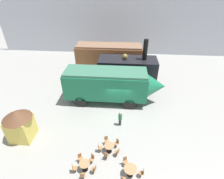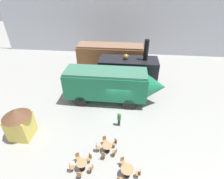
{
  "view_description": "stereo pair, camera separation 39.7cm",
  "coord_description": "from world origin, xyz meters",
  "px_view_note": "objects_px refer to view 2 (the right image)",
  "views": [
    {
      "loc": [
        0.44,
        -14.81,
        11.89
      ],
      "look_at": [
        -0.8,
        1.0,
        1.6
      ],
      "focal_mm": 28.0,
      "sensor_mm": 36.0,
      "label": 1
    },
    {
      "loc": [
        0.83,
        -14.77,
        11.89
      ],
      "look_at": [
        -0.8,
        1.0,
        1.6
      ],
      "focal_mm": 28.0,
      "sensor_mm": 36.0,
      "label": 2
    }
  ],
  "objects_px": {
    "visitor_person": "(119,118)",
    "ticket_kiosk": "(19,121)",
    "steam_locomotive": "(128,70)",
    "cafe_chair_0": "(97,147)",
    "cafe_table_mid": "(127,170)",
    "cafe_table_far": "(82,164)",
    "streamlined_locomotive": "(113,84)",
    "passenger_coach_wooden": "(110,56)",
    "cafe_table_near": "(107,147)"
  },
  "relations": [
    {
      "from": "streamlined_locomotive",
      "to": "cafe_chair_0",
      "type": "height_order",
      "value": "streamlined_locomotive"
    },
    {
      "from": "passenger_coach_wooden",
      "to": "visitor_person",
      "type": "xyz_separation_m",
      "value": [
        2.11,
        -11.54,
        -1.44
      ]
    },
    {
      "from": "cafe_table_mid",
      "to": "ticket_kiosk",
      "type": "xyz_separation_m",
      "value": [
        -9.22,
        2.77,
        1.07
      ]
    },
    {
      "from": "passenger_coach_wooden",
      "to": "cafe_table_mid",
      "type": "height_order",
      "value": "passenger_coach_wooden"
    },
    {
      "from": "cafe_chair_0",
      "to": "passenger_coach_wooden",
      "type": "bearing_deg",
      "value": 87.1
    },
    {
      "from": "cafe_chair_0",
      "to": "cafe_table_far",
      "type": "bearing_deg",
      "value": -122.53
    },
    {
      "from": "streamlined_locomotive",
      "to": "cafe_table_near",
      "type": "bearing_deg",
      "value": -88.35
    },
    {
      "from": "cafe_table_near",
      "to": "cafe_chair_0",
      "type": "distance_m",
      "value": 0.78
    },
    {
      "from": "cafe_table_mid",
      "to": "visitor_person",
      "type": "relative_size",
      "value": 0.59
    },
    {
      "from": "cafe_chair_0",
      "to": "visitor_person",
      "type": "xyz_separation_m",
      "value": [
        1.51,
        3.13,
        0.32
      ]
    },
    {
      "from": "passenger_coach_wooden",
      "to": "cafe_table_mid",
      "type": "bearing_deg",
      "value": -79.62
    },
    {
      "from": "visitor_person",
      "to": "steam_locomotive",
      "type": "bearing_deg",
      "value": 85.42
    },
    {
      "from": "steam_locomotive",
      "to": "visitor_person",
      "type": "bearing_deg",
      "value": -94.58
    },
    {
      "from": "cafe_table_mid",
      "to": "cafe_chair_0",
      "type": "bearing_deg",
      "value": 143.36
    },
    {
      "from": "cafe_table_mid",
      "to": "visitor_person",
      "type": "xyz_separation_m",
      "value": [
        -0.91,
        4.93,
        0.23
      ]
    },
    {
      "from": "passenger_coach_wooden",
      "to": "cafe_table_near",
      "type": "bearing_deg",
      "value": -84.63
    },
    {
      "from": "steam_locomotive",
      "to": "streamlined_locomotive",
      "type": "distance_m",
      "value": 3.84
    },
    {
      "from": "ticket_kiosk",
      "to": "cafe_table_mid",
      "type": "bearing_deg",
      "value": -16.74
    },
    {
      "from": "cafe_table_far",
      "to": "ticket_kiosk",
      "type": "xyz_separation_m",
      "value": [
        -5.96,
        2.62,
        1.12
      ]
    },
    {
      "from": "visitor_person",
      "to": "ticket_kiosk",
      "type": "xyz_separation_m",
      "value": [
        -8.32,
        -2.16,
        0.84
      ]
    },
    {
      "from": "streamlined_locomotive",
      "to": "cafe_table_mid",
      "type": "distance_m",
      "value": 9.07
    },
    {
      "from": "streamlined_locomotive",
      "to": "visitor_person",
      "type": "distance_m",
      "value": 4.16
    },
    {
      "from": "visitor_person",
      "to": "cafe_chair_0",
      "type": "bearing_deg",
      "value": -115.73
    },
    {
      "from": "cafe_chair_0",
      "to": "visitor_person",
      "type": "relative_size",
      "value": 0.56
    },
    {
      "from": "steam_locomotive",
      "to": "cafe_chair_0",
      "type": "bearing_deg",
      "value": -101.34
    },
    {
      "from": "cafe_chair_0",
      "to": "ticket_kiosk",
      "type": "xyz_separation_m",
      "value": [
        -6.81,
        0.98,
        1.16
      ]
    },
    {
      "from": "passenger_coach_wooden",
      "to": "cafe_chair_0",
      "type": "height_order",
      "value": "passenger_coach_wooden"
    },
    {
      "from": "ticket_kiosk",
      "to": "cafe_table_far",
      "type": "bearing_deg",
      "value": -23.75
    },
    {
      "from": "passenger_coach_wooden",
      "to": "cafe_chair_0",
      "type": "distance_m",
      "value": 14.79
    },
    {
      "from": "cafe_chair_0",
      "to": "cafe_table_mid",
      "type": "bearing_deg",
      "value": -41.89
    },
    {
      "from": "passenger_coach_wooden",
      "to": "steam_locomotive",
      "type": "xyz_separation_m",
      "value": [
        2.7,
        -4.22,
        -0.09
      ]
    },
    {
      "from": "cafe_chair_0",
      "to": "ticket_kiosk",
      "type": "distance_m",
      "value": 6.97
    },
    {
      "from": "ticket_kiosk",
      "to": "visitor_person",
      "type": "bearing_deg",
      "value": 14.54
    },
    {
      "from": "cafe_table_mid",
      "to": "ticket_kiosk",
      "type": "relative_size",
      "value": 0.31
    },
    {
      "from": "cafe_table_mid",
      "to": "visitor_person",
      "type": "bearing_deg",
      "value": 100.41
    },
    {
      "from": "steam_locomotive",
      "to": "cafe_table_mid",
      "type": "bearing_deg",
      "value": -88.51
    },
    {
      "from": "streamlined_locomotive",
      "to": "cafe_table_far",
      "type": "distance_m",
      "value": 8.86
    },
    {
      "from": "cafe_table_far",
      "to": "ticket_kiosk",
      "type": "height_order",
      "value": "ticket_kiosk"
    },
    {
      "from": "cafe_table_far",
      "to": "visitor_person",
      "type": "height_order",
      "value": "visitor_person"
    },
    {
      "from": "steam_locomotive",
      "to": "ticket_kiosk",
      "type": "relative_size",
      "value": 2.34
    },
    {
      "from": "steam_locomotive",
      "to": "streamlined_locomotive",
      "type": "height_order",
      "value": "steam_locomotive"
    },
    {
      "from": "cafe_table_near",
      "to": "visitor_person",
      "type": "bearing_deg",
      "value": 76.45
    },
    {
      "from": "steam_locomotive",
      "to": "visitor_person",
      "type": "relative_size",
      "value": 4.53
    },
    {
      "from": "steam_locomotive",
      "to": "cafe_table_mid",
      "type": "xyz_separation_m",
      "value": [
        0.32,
        -12.25,
        -1.58
      ]
    },
    {
      "from": "cafe_chair_0",
      "to": "streamlined_locomotive",
      "type": "bearing_deg",
      "value": 80.02
    },
    {
      "from": "steam_locomotive",
      "to": "cafe_chair_0",
      "type": "height_order",
      "value": "steam_locomotive"
    },
    {
      "from": "streamlined_locomotive",
      "to": "cafe_table_near",
      "type": "xyz_separation_m",
      "value": [
        0.2,
        -6.86,
        -1.72
      ]
    },
    {
      "from": "passenger_coach_wooden",
      "to": "ticket_kiosk",
      "type": "relative_size",
      "value": 3.09
    },
    {
      "from": "passenger_coach_wooden",
      "to": "streamlined_locomotive",
      "type": "xyz_separation_m",
      "value": [
        1.18,
        -7.75,
        -0.0
      ]
    },
    {
      "from": "passenger_coach_wooden",
      "to": "ticket_kiosk",
      "type": "distance_m",
      "value": 15.05
    }
  ]
}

